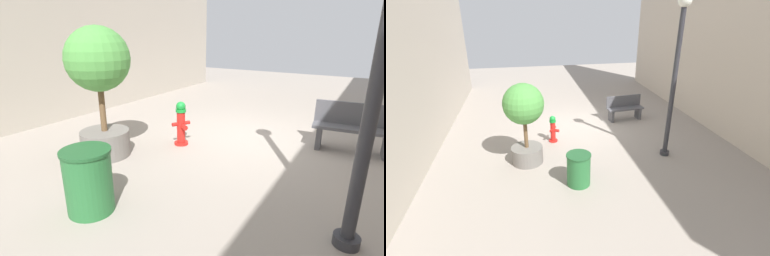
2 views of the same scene
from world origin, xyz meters
TOP-DOWN VIEW (x-y plane):
  - ground_plane at (0.00, 0.00)m, footprint 23.40×23.40m
  - fire_hydrant at (1.07, 1.08)m, footprint 0.36×0.38m
  - bench_near at (-1.95, -0.40)m, footprint 1.49×0.58m
  - planter_tree at (1.97, 2.31)m, footprint 1.13×1.13m
  - trash_bin at (0.71, 3.70)m, footprint 0.63×0.63m

SIDE VIEW (x-z plane):
  - ground_plane at x=0.00m, z-range 0.00..0.00m
  - trash_bin at x=0.71m, z-range 0.00..0.86m
  - fire_hydrant at x=1.07m, z-range 0.00..0.91m
  - bench_near at x=-1.95m, z-range 0.01..0.96m
  - planter_tree at x=1.97m, z-range 0.28..2.64m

